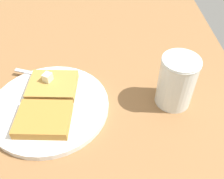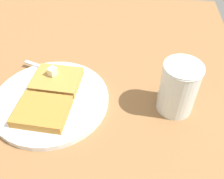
# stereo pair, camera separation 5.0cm
# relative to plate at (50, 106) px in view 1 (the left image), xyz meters

# --- Properties ---
(table_surface) EXTENTS (0.94, 0.94, 0.02)m
(table_surface) POSITION_rel_plate_xyz_m (-0.07, -0.03, -0.02)
(table_surface) COLOR olive
(table_surface) RESTS_ON ground
(plate) EXTENTS (0.25, 0.25, 0.01)m
(plate) POSITION_rel_plate_xyz_m (0.00, 0.00, 0.00)
(plate) COLOR silver
(plate) RESTS_ON table_surface
(toast_slice_left) EXTENTS (0.09, 0.11, 0.02)m
(toast_slice_left) POSITION_rel_plate_xyz_m (-0.05, 0.00, 0.01)
(toast_slice_left) COLOR #B3853B
(toast_slice_left) RESTS_ON plate
(toast_slice_middle) EXTENTS (0.09, 0.11, 0.02)m
(toast_slice_middle) POSITION_rel_plate_xyz_m (0.05, -0.00, 0.01)
(toast_slice_middle) COLOR #B07831
(toast_slice_middle) RESTS_ON plate
(butter_pat_primary) EXTENTS (0.02, 0.02, 0.02)m
(butter_pat_primary) POSITION_rel_plate_xyz_m (-0.05, -0.01, 0.03)
(butter_pat_primary) COLOR beige
(butter_pat_primary) RESTS_ON toast_slice_left
(fork) EXTENTS (0.06, 0.16, 0.00)m
(fork) POSITION_rel_plate_xyz_m (-0.08, -0.01, 0.01)
(fork) COLOR silver
(fork) RESTS_ON plate
(syrup_jar) EXTENTS (0.08, 0.08, 0.11)m
(syrup_jar) POSITION_rel_plate_xyz_m (-0.01, 0.26, 0.04)
(syrup_jar) COLOR #341A05
(syrup_jar) RESTS_ON table_surface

